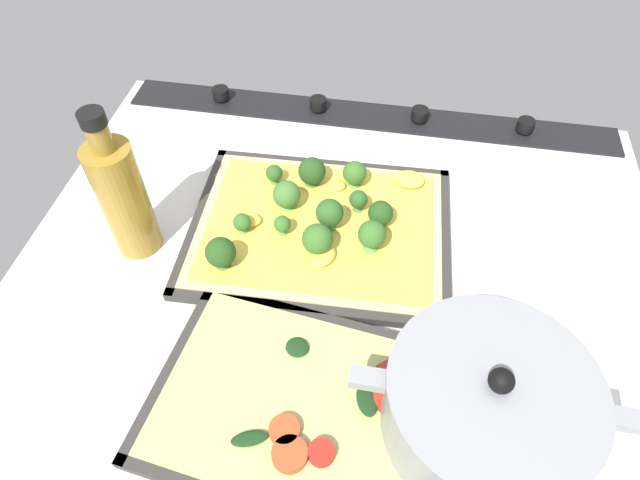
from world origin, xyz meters
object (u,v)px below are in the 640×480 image
at_px(baking_tray_front, 320,231).
at_px(baking_tray_back, 289,403).
at_px(broccoli_pizza, 319,222).
at_px(veggie_pizza_back, 298,401).
at_px(oil_bottle, 123,196).
at_px(cooking_pot, 485,409).

bearing_deg(baking_tray_front, baking_tray_back, 92.28).
relative_size(broccoli_pizza, veggie_pizza_back, 1.15).
bearing_deg(veggie_pizza_back, oil_bottle, -36.76).
height_order(broccoli_pizza, cooking_pot, cooking_pot).
xyz_separation_m(baking_tray_back, cooking_pot, (-0.20, -0.01, 0.05)).
distance_m(baking_tray_front, cooking_pot, 0.32).
height_order(baking_tray_back, cooking_pot, cooking_pot).
xyz_separation_m(broccoli_pizza, cooking_pot, (-0.21, 0.24, 0.03)).
xyz_separation_m(baking_tray_back, oil_bottle, (0.25, -0.19, 0.09)).
bearing_deg(broccoli_pizza, baking_tray_back, 92.52).
bearing_deg(oil_bottle, cooking_pot, 157.41).
relative_size(cooking_pot, oil_bottle, 1.26).
height_order(baking_tray_front, cooking_pot, cooking_pot).
height_order(cooking_pot, oil_bottle, oil_bottle).
bearing_deg(baking_tray_back, oil_bottle, -37.75).
bearing_deg(baking_tray_back, cooking_pot, -178.23).
height_order(broccoli_pizza, veggie_pizza_back, broccoli_pizza).
height_order(broccoli_pizza, baking_tray_back, broccoli_pizza).
relative_size(veggie_pizza_back, oil_bottle, 1.36).
distance_m(veggie_pizza_back, oil_bottle, 0.33).
bearing_deg(broccoli_pizza, cooking_pot, 130.51).
bearing_deg(baking_tray_front, cooking_pot, 130.55).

